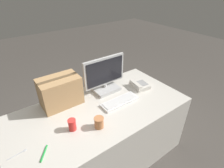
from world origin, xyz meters
The scene contains 10 objects.
ground_plane centered at (0.00, 0.00, 0.00)m, with size 12.00×12.00×0.00m, color #47423D.
office_desk centered at (0.00, 0.00, 0.37)m, with size 1.80×0.90×0.74m.
monitor centered at (0.24, 0.25, 0.90)m, with size 0.51×0.26×0.40m.
keyboard centered at (0.23, -0.04, 0.75)m, with size 0.41×0.14×0.03m.
desk_phone centered at (0.60, 0.06, 0.77)m, with size 0.20×0.23×0.07m.
paper_cup_left centered at (-0.34, -0.10, 0.79)m, with size 0.07×0.07×0.11m.
paper_cup_right centered at (-0.14, -0.21, 0.79)m, with size 0.09×0.09×0.10m.
spoon centered at (-0.76, -0.09, 0.74)m, with size 0.14×0.03×0.00m.
cardboard_box centered at (-0.27, 0.30, 0.89)m, with size 0.39×0.25×0.30m.
pen_marker centered at (-0.62, -0.20, 0.75)m, with size 0.09×0.12×0.01m.
Camera 1 is at (-0.70, -1.18, 1.86)m, focal length 28.00 mm.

